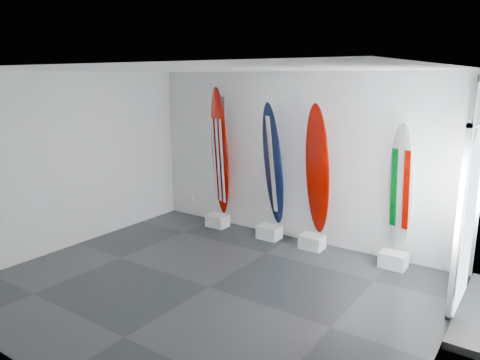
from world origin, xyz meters
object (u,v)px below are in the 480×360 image
Objects in this scene: surfboard_navy at (273,165)px; surfboard_italy at (401,189)px; surfboard_swiss at (317,170)px; surfboard_usa at (220,152)px.

surfboard_italy is (2.26, 0.00, -0.12)m from surfboard_navy.
surfboard_navy is 0.87m from surfboard_swiss.
surfboard_swiss is at bearing 20.09° from surfboard_usa.
surfboard_usa reaches higher than surfboard_italy.
surfboard_usa is 1.10× the size of surfboard_swiss.
surfboard_usa is at bearing -165.16° from surfboard_swiss.
surfboard_italy is at bearing 20.71° from surfboard_navy.
surfboard_usa is 1.24× the size of surfboard_italy.
surfboard_swiss is (0.87, 0.00, 0.01)m from surfboard_navy.
surfboard_swiss is 1.13× the size of surfboard_italy.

